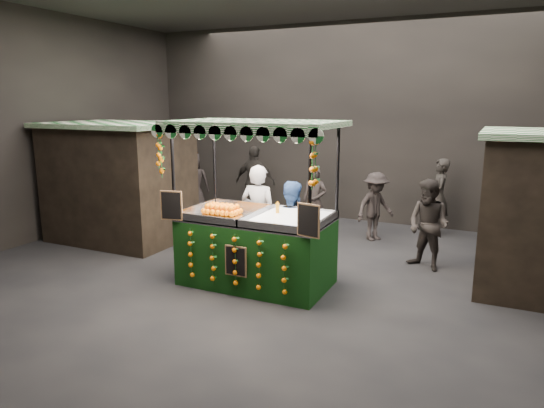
% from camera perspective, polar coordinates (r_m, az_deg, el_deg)
% --- Properties ---
extents(ground, '(12.00, 12.00, 0.00)m').
position_cam_1_polar(ground, '(8.56, 1.16, -9.08)').
color(ground, black).
rests_on(ground, ground).
extents(market_hall, '(12.10, 10.10, 5.05)m').
position_cam_1_polar(market_hall, '(8.00, 1.26, 14.19)').
color(market_hall, black).
rests_on(market_hall, ground).
extents(neighbour_stall_left, '(3.00, 2.20, 2.60)m').
position_cam_1_polar(neighbour_stall_left, '(11.43, -17.21, 2.54)').
color(neighbour_stall_left, black).
rests_on(neighbour_stall_left, ground).
extents(juice_stall, '(2.84, 1.67, 2.75)m').
position_cam_1_polar(juice_stall, '(8.22, -1.87, -3.72)').
color(juice_stall, black).
rests_on(juice_stall, ground).
extents(vendor_grey, '(0.72, 0.49, 1.92)m').
position_cam_1_polar(vendor_grey, '(9.17, -1.57, -1.38)').
color(vendor_grey, gray).
rests_on(vendor_grey, ground).
extents(vendor_blue, '(0.99, 0.89, 1.68)m').
position_cam_1_polar(vendor_blue, '(8.83, 2.08, -2.69)').
color(vendor_blue, navy).
rests_on(vendor_blue, ground).
extents(shopper_0, '(0.59, 0.39, 1.60)m').
position_cam_1_polar(shopper_0, '(11.30, 4.93, 0.30)').
color(shopper_0, '#2A2422').
rests_on(shopper_0, ground).
extents(shopper_1, '(1.01, 0.93, 1.68)m').
position_cam_1_polar(shopper_1, '(9.43, 17.67, -2.32)').
color(shopper_1, black).
rests_on(shopper_1, ground).
extents(shopper_2, '(1.14, 0.52, 1.90)m').
position_cam_1_polar(shopper_2, '(13.01, -1.98, 2.55)').
color(shopper_2, '#272420').
rests_on(shopper_2, ground).
extents(shopper_3, '(1.03, 1.13, 1.52)m').
position_cam_1_polar(shopper_3, '(11.13, 11.87, -0.29)').
color(shopper_3, black).
rests_on(shopper_3, ground).
extents(shopper_4, '(0.96, 0.86, 1.65)m').
position_cam_1_polar(shopper_4, '(13.91, -8.99, 2.49)').
color(shopper_4, black).
rests_on(shopper_4, ground).
extents(shopper_6, '(0.55, 0.72, 1.78)m').
position_cam_1_polar(shopper_6, '(11.93, 18.75, 0.76)').
color(shopper_6, '#292521').
rests_on(shopper_6, ground).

